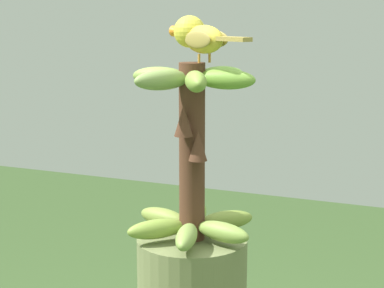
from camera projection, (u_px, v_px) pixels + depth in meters
The scene contains 2 objects.
banana_bunch at pixel (192, 152), 1.29m from camera, with size 0.27×0.27×0.36m.
perched_bird at pixel (198, 36), 1.26m from camera, with size 0.20×0.13×0.09m.
Camera 1 is at (-0.50, 1.17, 1.49)m, focal length 61.32 mm.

